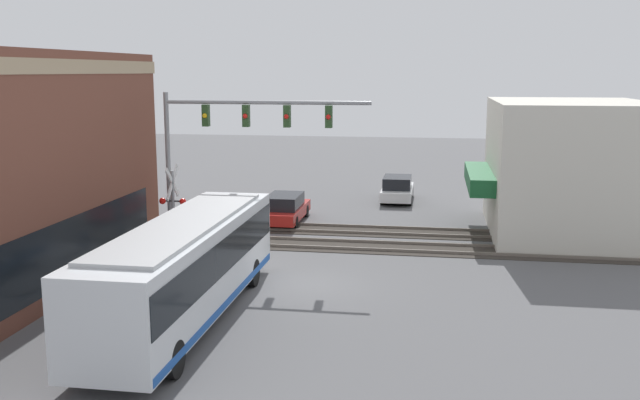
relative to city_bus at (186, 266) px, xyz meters
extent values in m
plane|color=#565659|center=(4.32, -2.80, -1.76)|extent=(120.00, 120.00, 0.00)
cube|color=tan|center=(0.94, 4.85, 6.12)|extent=(17.39, 0.36, 0.50)
cube|color=black|center=(0.94, 4.75, -0.06)|extent=(14.44, 0.12, 2.20)
cube|color=beige|center=(14.56, -13.82, 1.42)|extent=(9.67, 7.05, 6.36)
cube|color=#19592D|center=(14.56, -9.75, 0.84)|extent=(6.77, 1.20, 0.80)
cube|color=silver|center=(0.01, 0.00, -0.02)|extent=(12.02, 2.55, 2.63)
cube|color=black|center=(0.01, 0.00, 0.38)|extent=(11.78, 2.59, 1.11)
cube|color=#194CA5|center=(0.01, 0.00, -1.16)|extent=(11.78, 2.58, 0.24)
cube|color=#A5A8AA|center=(0.01, 0.00, 1.36)|extent=(10.21, 2.17, 0.12)
cylinder|color=black|center=(3.82, 0.00, -1.26)|extent=(1.00, 2.57, 1.00)
cylinder|color=black|center=(-4.20, 0.00, -1.26)|extent=(1.00, 2.57, 1.00)
cylinder|color=gray|center=(8.02, 3.57, 1.68)|extent=(0.20, 0.20, 6.87)
cylinder|color=gray|center=(8.02, -0.72, 4.71)|extent=(0.16, 8.59, 0.16)
cube|color=#284723|center=(8.02, 1.85, 4.16)|extent=(0.30, 0.27, 0.90)
sphere|color=yellow|center=(7.85, 1.85, 4.16)|extent=(0.20, 0.20, 0.20)
cube|color=#284723|center=(8.02, 0.14, 4.16)|extent=(0.30, 0.27, 0.90)
sphere|color=red|center=(7.85, 0.14, 4.16)|extent=(0.20, 0.20, 0.20)
cube|color=#284723|center=(8.02, -1.58, 4.16)|extent=(0.30, 0.27, 0.90)
sphere|color=red|center=(7.85, -1.58, 4.16)|extent=(0.20, 0.20, 0.20)
cube|color=#284723|center=(8.02, -3.30, 4.16)|extent=(0.30, 0.27, 0.90)
sphere|color=red|center=(7.85, -3.30, 4.16)|extent=(0.20, 0.20, 0.20)
cylinder|color=gray|center=(7.84, 3.36, 0.04)|extent=(0.14, 0.14, 3.60)
cube|color=white|center=(7.84, 3.36, 1.34)|extent=(1.41, 0.06, 1.41)
cube|color=white|center=(7.84, 3.36, 1.34)|extent=(1.41, 0.06, 1.41)
cylinder|color=#38383A|center=(7.84, 3.36, 0.54)|extent=(0.08, 0.90, 0.08)
sphere|color=red|center=(7.79, 2.91, 0.54)|extent=(0.28, 0.28, 0.28)
sphere|color=red|center=(7.79, 3.81, 0.54)|extent=(0.28, 0.28, 0.28)
cube|color=#332D28|center=(10.32, -2.80, -1.74)|extent=(2.60, 60.00, 0.03)
cube|color=#6B6056|center=(9.60, -2.80, -1.68)|extent=(0.07, 60.00, 0.15)
cube|color=#6B6056|center=(11.03, -2.80, -1.68)|extent=(0.07, 60.00, 0.15)
cube|color=#332D28|center=(13.52, -2.80, -1.74)|extent=(2.60, 60.00, 0.03)
cube|color=#6B6056|center=(12.80, -2.80, -1.68)|extent=(0.07, 60.00, 0.15)
cube|color=#6B6056|center=(14.23, -2.80, -1.68)|extent=(0.07, 60.00, 0.15)
cube|color=#B21E19|center=(14.96, 0.00, -1.22)|extent=(4.81, 1.80, 0.56)
cube|color=black|center=(14.72, 0.00, -0.61)|extent=(2.65, 1.62, 0.67)
cylinder|color=black|center=(16.46, 0.00, -1.44)|extent=(0.64, 1.82, 0.64)
cylinder|color=black|center=(13.47, 0.00, -1.44)|extent=(0.64, 1.82, 0.64)
cube|color=silver|center=(22.04, -5.40, -1.21)|extent=(4.53, 1.80, 0.58)
cube|color=black|center=(21.81, -5.40, -0.58)|extent=(2.49, 1.62, 0.69)
cylinder|color=black|center=(23.44, -5.40, -1.44)|extent=(0.64, 1.82, 0.64)
cylinder|color=black|center=(20.63, -5.40, -1.44)|extent=(0.64, 1.82, 0.64)
cylinder|color=#2D3351|center=(7.96, 1.81, -1.33)|extent=(0.28, 0.28, 0.85)
cylinder|color=#B2A58C|center=(7.96, 1.81, -0.55)|extent=(0.34, 0.34, 0.71)
sphere|color=tan|center=(7.96, 1.81, -0.08)|extent=(0.23, 0.23, 0.23)
camera|label=1|loc=(-20.50, -7.56, 5.97)|focal=40.00mm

